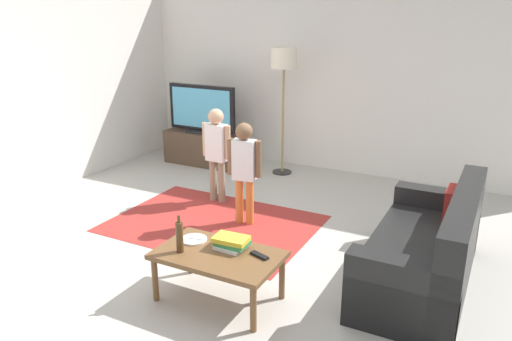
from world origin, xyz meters
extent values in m
plane|color=#B2ADA3|center=(0.00, 0.00, 0.00)|extent=(7.80, 7.80, 0.00)
cube|color=silver|center=(0.00, 3.00, 1.35)|extent=(6.00, 0.12, 2.70)
cube|color=silver|center=(-3.00, 0.00, 1.35)|extent=(0.12, 6.00, 2.70)
cube|color=#9E2D28|center=(-0.46, 0.46, 0.00)|extent=(2.20, 1.60, 0.01)
cube|color=#4C3828|center=(-1.78, 2.30, 0.25)|extent=(1.20, 0.44, 0.50)
cube|color=black|center=(-1.78, 2.25, 0.10)|extent=(1.10, 0.32, 0.03)
cube|color=black|center=(-1.78, 2.28, 0.52)|extent=(0.44, 0.28, 0.03)
cube|color=black|center=(-1.78, 2.28, 0.87)|extent=(1.10, 0.07, 0.68)
cube|color=#59B2D8|center=(-1.78, 2.24, 0.87)|extent=(1.00, 0.01, 0.58)
cube|color=black|center=(1.78, 0.22, 0.21)|extent=(0.80, 1.80, 0.42)
cube|color=black|center=(2.08, 0.22, 0.43)|extent=(0.20, 1.80, 0.86)
cube|color=black|center=(1.78, -0.58, 0.30)|extent=(0.80, 0.20, 0.60)
cube|color=black|center=(1.78, 1.02, 0.30)|extent=(0.80, 0.20, 0.60)
cube|color=#B22823|center=(1.93, 0.77, 0.56)|extent=(0.10, 0.32, 0.32)
cylinder|color=#262626|center=(-0.54, 2.45, 0.01)|extent=(0.28, 0.28, 0.02)
cylinder|color=#99844C|center=(-0.54, 2.45, 0.76)|extent=(0.03, 0.03, 1.50)
cylinder|color=silver|center=(-0.54, 2.45, 1.64)|extent=(0.36, 0.36, 0.28)
cylinder|color=gray|center=(-0.84, 1.08, 0.26)|extent=(0.09, 0.09, 0.52)
cylinder|color=gray|center=(-0.72, 1.07, 0.26)|extent=(0.09, 0.09, 0.52)
cube|color=white|center=(-0.78, 1.07, 0.75)|extent=(0.25, 0.14, 0.45)
sphere|color=tan|center=(-0.78, 1.07, 1.06)|extent=(0.19, 0.19, 0.19)
cylinder|color=tan|center=(-0.94, 1.08, 0.77)|extent=(0.07, 0.07, 0.40)
cylinder|color=tan|center=(-0.62, 1.07, 0.77)|extent=(0.07, 0.07, 0.40)
cylinder|color=orange|center=(-0.22, 0.63, 0.26)|extent=(0.09, 0.09, 0.51)
cylinder|color=orange|center=(-0.10, 0.65, 0.26)|extent=(0.09, 0.09, 0.51)
cube|color=white|center=(-0.16, 0.64, 0.73)|extent=(0.26, 0.17, 0.44)
sphere|color=brown|center=(-0.16, 0.64, 1.05)|extent=(0.18, 0.18, 0.18)
cylinder|color=brown|center=(-0.32, 0.61, 0.76)|extent=(0.07, 0.07, 0.40)
cylinder|color=brown|center=(-0.01, 0.66, 0.76)|extent=(0.07, 0.07, 0.40)
cube|color=brown|center=(0.39, -0.80, 0.40)|extent=(1.00, 0.60, 0.04)
cylinder|color=brown|center=(-0.06, -1.05, 0.19)|extent=(0.05, 0.05, 0.38)
cylinder|color=brown|center=(0.84, -1.05, 0.19)|extent=(0.05, 0.05, 0.38)
cylinder|color=brown|center=(-0.06, -0.55, 0.19)|extent=(0.05, 0.05, 0.38)
cylinder|color=brown|center=(0.84, -0.55, 0.19)|extent=(0.05, 0.05, 0.38)
cube|color=white|center=(0.44, -0.68, 0.43)|extent=(0.24, 0.20, 0.03)
cube|color=#388C4C|center=(0.45, -0.67, 0.47)|extent=(0.26, 0.19, 0.03)
cube|color=yellow|center=(0.44, -0.68, 0.50)|extent=(0.29, 0.20, 0.04)
cylinder|color=#4C3319|center=(0.11, -0.92, 0.55)|extent=(0.06, 0.06, 0.25)
cylinder|color=#4C3319|center=(0.11, -0.92, 0.70)|extent=(0.02, 0.02, 0.06)
cube|color=black|center=(0.71, -0.70, 0.43)|extent=(0.18, 0.10, 0.02)
cylinder|color=white|center=(0.09, -0.70, 0.43)|extent=(0.22, 0.22, 0.02)
cube|color=silver|center=(0.11, -0.70, 0.44)|extent=(0.15, 0.04, 0.01)
camera|label=1|loc=(2.30, -3.82, 2.28)|focal=34.92mm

